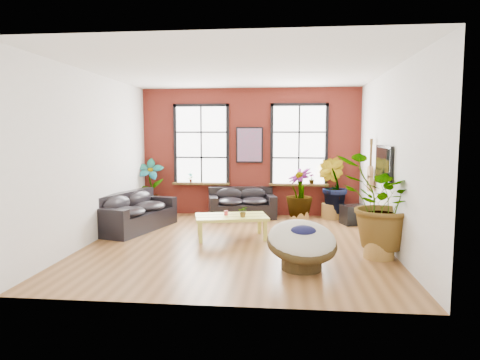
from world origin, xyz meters
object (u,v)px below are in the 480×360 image
(papasan_chair, at_px, (302,243))
(sofa_left, at_px, (134,213))
(sofa_back, at_px, (242,204))
(coffee_table, at_px, (231,218))

(papasan_chair, bearing_deg, sofa_left, 131.95)
(sofa_back, height_order, papasan_chair, papasan_chair)
(sofa_back, relative_size, papasan_chair, 1.35)
(sofa_left, bearing_deg, papasan_chair, -108.92)
(sofa_left, relative_size, papasan_chair, 1.68)
(sofa_back, xyz_separation_m, sofa_left, (-2.38, -1.70, 0.03))
(sofa_left, xyz_separation_m, coffee_table, (2.38, -0.60, 0.04))
(coffee_table, bearing_deg, papasan_chair, -68.39)
(coffee_table, xyz_separation_m, papasan_chair, (1.43, -2.04, 0.01))
(sofa_back, bearing_deg, coffee_table, -103.14)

